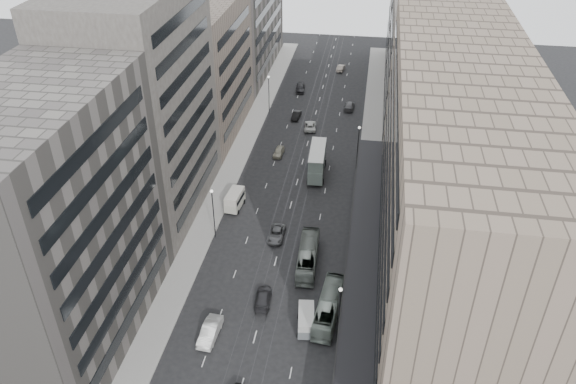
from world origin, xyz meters
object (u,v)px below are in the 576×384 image
Objects in this scene: bus_near at (329,307)px; sedan_1 at (210,331)px; double_decker at (317,161)px; pedestrian at (363,358)px; bus_far at (308,256)px; sedan_2 at (276,234)px; panel_van at (235,199)px; vw_microbus at (306,320)px.

sedan_1 is at bearing 27.90° from bus_near.
double_decker is 41.33m from pedestrian.
bus_far is 2.19× the size of sedan_2.
sedan_2 is at bearing -52.57° from bus_near.
panel_van reaches higher than sedan_1.
pedestrian is (13.60, -21.35, 0.36)m from sedan_2.
bus_far reaches higher than pedestrian.
double_decker is (-5.25, 33.16, 1.22)m from bus_near.
bus_far is at bearing -44.57° from sedan_2.
bus_far is at bearing -36.83° from panel_van.
sedan_2 is (-9.08, 14.38, -0.78)m from bus_near.
bus_near is at bearing 26.08° from sedan_1.
panel_van is 0.99× the size of sedan_2.
bus_near is at bearing -83.79° from pedestrian.
bus_far is 17.77m from sedan_1.
panel_van is (-11.65, -12.21, -1.08)m from double_decker.
panel_van is at bearing -43.95° from bus_far.
bus_far is 18.16m from pedestrian.
pedestrian is (8.29, -16.15, -0.43)m from bus_far.
vw_microbus is at bearing -59.32° from pedestrian.
double_decker reaches higher than vw_microbus.
bus_near is at bearing -46.10° from panel_van.
pedestrian is at bearing -47.49° from panel_van.
panel_van is at bearing 100.61° from sedan_1.
bus_near is 26.92m from panel_van.
double_decker is 1.90× the size of sedan_2.
vw_microbus is at bearing -53.40° from panel_van.
bus_far reaches higher than vw_microbus.
sedan_2 is at bearing -34.99° from panel_van.
bus_near is 2.19× the size of panel_van.
double_decker is at bearing -88.58° from bus_far.
bus_near is 33.59m from double_decker.
bus_far is at bearing -89.63° from pedestrian.
sedan_2 is at bearing -84.29° from pedestrian.
pedestrian is at bearing -57.70° from sedan_2.
double_decker reaches higher than sedan_2.
bus_near is 0.99× the size of bus_far.
double_decker is 19.26m from sedan_2.
vw_microbus is 0.92× the size of sedan_1.
sedan_2 is (7.83, -6.57, -0.92)m from panel_van.
pedestrian is at bearing 128.17° from bus_near.
bus_near reaches higher than panel_van.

